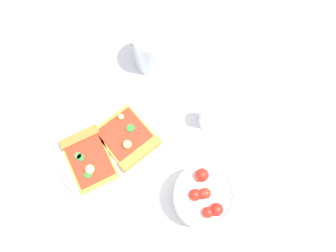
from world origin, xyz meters
The scene contains 7 objects.
ground_plane centered at (0.00, 0.00, 0.00)m, with size 2.40×2.40×0.00m, color silver.
plate centered at (-0.02, -0.02, 0.01)m, with size 0.22×0.22×0.01m, color white.
pizza_slice_near centered at (0.00, -0.05, 0.02)m, with size 0.14×0.15×0.02m.
pizza_slice_far centered at (-0.05, 0.02, 0.02)m, with size 0.14×0.14×0.03m.
salad_bowl centered at (-0.06, -0.22, 0.04)m, with size 0.11×0.11×0.09m.
soda_glass centered at (0.21, -0.04, 0.05)m, with size 0.08×0.08×0.10m.
pepper_shaker centered at (0.10, -0.19, 0.04)m, with size 0.04×0.04×0.08m.
Camera 1 is at (-0.19, -0.19, 0.72)m, focal length 38.89 mm.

